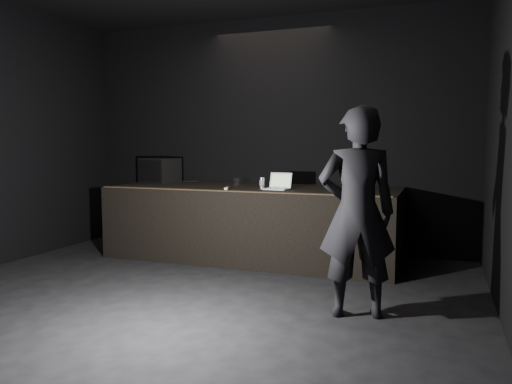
{
  "coord_description": "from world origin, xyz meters",
  "views": [
    {
      "loc": [
        2.45,
        -3.78,
        1.59
      ],
      "look_at": [
        0.19,
        2.3,
        0.97
      ],
      "focal_mm": 35.0,
      "sensor_mm": 36.0,
      "label": 1
    }
  ],
  "objects_px": {
    "stage_riser": "(254,222)",
    "stage_monitor": "(159,170)",
    "laptop": "(278,185)",
    "person": "(357,213)",
    "beer_can": "(262,183)"
  },
  "relations": [
    {
      "from": "stage_riser",
      "to": "stage_monitor",
      "type": "relative_size",
      "value": 6.0
    },
    {
      "from": "laptop",
      "to": "person",
      "type": "bearing_deg",
      "value": -46.19
    },
    {
      "from": "stage_riser",
      "to": "beer_can",
      "type": "height_order",
      "value": "beer_can"
    },
    {
      "from": "stage_monitor",
      "to": "person",
      "type": "xyz_separation_m",
      "value": [
        3.42,
        -2.2,
        -0.22
      ]
    },
    {
      "from": "stage_riser",
      "to": "beer_can",
      "type": "distance_m",
      "value": 0.67
    },
    {
      "from": "beer_can",
      "to": "person",
      "type": "bearing_deg",
      "value": -47.76
    },
    {
      "from": "laptop",
      "to": "beer_can",
      "type": "bearing_deg",
      "value": -161.93
    },
    {
      "from": "person",
      "to": "stage_monitor",
      "type": "bearing_deg",
      "value": -49.68
    },
    {
      "from": "beer_can",
      "to": "person",
      "type": "height_order",
      "value": "person"
    },
    {
      "from": "laptop",
      "to": "beer_can",
      "type": "height_order",
      "value": "laptop"
    },
    {
      "from": "stage_monitor",
      "to": "beer_can",
      "type": "distance_m",
      "value": 1.96
    },
    {
      "from": "stage_riser",
      "to": "beer_can",
      "type": "xyz_separation_m",
      "value": [
        0.21,
        -0.26,
        0.58
      ]
    },
    {
      "from": "laptop",
      "to": "beer_can",
      "type": "distance_m",
      "value": 0.22
    },
    {
      "from": "beer_can",
      "to": "stage_riser",
      "type": "bearing_deg",
      "value": 129.76
    },
    {
      "from": "stage_riser",
      "to": "laptop",
      "type": "relative_size",
      "value": 11.66
    }
  ]
}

